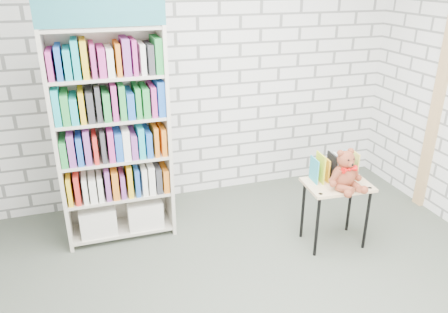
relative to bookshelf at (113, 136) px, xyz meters
name	(u,v)px	position (x,y,z in m)	size (l,w,h in m)	color
ground	(267,302)	(0.98, -1.36, -1.02)	(4.50, 4.50, 0.00)	#474E42
room_shell	(278,77)	(0.98, -1.36, 0.76)	(4.52, 4.02, 2.81)	silver
bookshelf	(113,136)	(0.00, 0.00, 0.00)	(1.00, 0.39, 2.24)	beige
display_table	(337,192)	(1.89, -0.78, -0.48)	(0.61, 0.44, 0.63)	#D8B081
table_books	(334,167)	(1.89, -0.68, -0.27)	(0.42, 0.21, 0.24)	teal
teddy_bear	(346,173)	(1.89, -0.87, -0.25)	(0.33, 0.31, 0.36)	maroon
door_trim	(435,114)	(3.20, -0.41, 0.03)	(0.05, 0.12, 2.10)	tan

